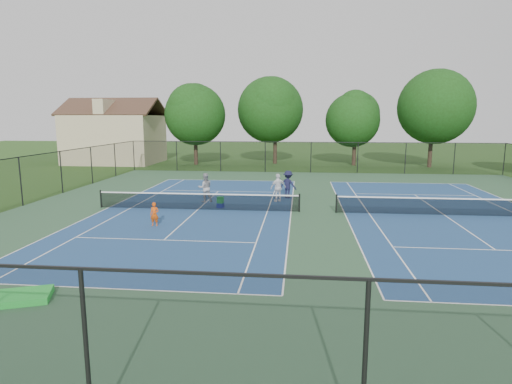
# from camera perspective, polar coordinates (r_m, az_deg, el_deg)

# --- Properties ---
(ground) EXTENTS (140.00, 140.00, 0.00)m
(ground) POSITION_cam_1_polar(r_m,az_deg,el_deg) (24.77, 8.21, -2.71)
(ground) COLOR #234716
(ground) RESTS_ON ground
(court_pad) EXTENTS (36.00, 36.00, 0.01)m
(court_pad) POSITION_cam_1_polar(r_m,az_deg,el_deg) (24.77, 8.21, -2.70)
(court_pad) COLOR #2D5038
(court_pad) RESTS_ON ground
(tennis_court_left) EXTENTS (12.00, 23.83, 1.07)m
(tennis_court_left) POSITION_cam_1_polar(r_m,az_deg,el_deg) (25.44, -7.75, -2.14)
(tennis_court_left) COLOR navy
(tennis_court_left) RESTS_ON ground
(tennis_court_right) EXTENTS (12.00, 23.83, 1.07)m
(tennis_court_right) POSITION_cam_1_polar(r_m,az_deg,el_deg) (26.01, 23.83, -2.64)
(tennis_court_right) COLOR navy
(tennis_court_right) RESTS_ON ground
(perimeter_fence) EXTENTS (36.08, 36.08, 3.02)m
(perimeter_fence) POSITION_cam_1_polar(r_m,az_deg,el_deg) (24.48, 8.30, 0.95)
(perimeter_fence) COLOR black
(perimeter_fence) RESTS_ON ground
(tree_back_a) EXTENTS (6.80, 6.80, 9.15)m
(tree_back_a) POSITION_cam_1_polar(r_m,az_deg,el_deg) (49.63, -8.16, 10.59)
(tree_back_a) COLOR #2D2116
(tree_back_a) RESTS_ON ground
(tree_back_b) EXTENTS (7.60, 7.60, 10.03)m
(tree_back_b) POSITION_cam_1_polar(r_m,az_deg,el_deg) (50.26, 2.60, 11.31)
(tree_back_b) COLOR #2D2116
(tree_back_b) RESTS_ON ground
(tree_back_c) EXTENTS (6.00, 6.00, 8.40)m
(tree_back_c) POSITION_cam_1_polar(r_m,az_deg,el_deg) (49.53, 13.13, 9.79)
(tree_back_c) COLOR #2D2116
(tree_back_c) RESTS_ON ground
(tree_back_d) EXTENTS (7.80, 7.80, 10.37)m
(tree_back_d) POSITION_cam_1_polar(r_m,az_deg,el_deg) (50.19, 22.60, 10.83)
(tree_back_d) COLOR #2D2116
(tree_back_d) RESTS_ON ground
(clapboard_house) EXTENTS (10.80, 8.10, 7.65)m
(clapboard_house) POSITION_cam_1_polar(r_m,az_deg,el_deg) (53.89, -18.27, 7.00)
(clapboard_house) COLOR tan
(clapboard_house) RESTS_ON ground
(child_player) EXTENTS (0.45, 0.31, 1.20)m
(child_player) POSITION_cam_1_polar(r_m,az_deg,el_deg) (21.95, -13.38, -2.91)
(child_player) COLOR #D64B0E
(child_player) RESTS_ON ground
(instructor) EXTENTS (1.11, 0.99, 1.87)m
(instructor) POSITION_cam_1_polar(r_m,az_deg,el_deg) (27.52, -6.79, 0.57)
(instructor) COLOR #99989B
(instructor) RESTS_ON ground
(bystander_a) EXTENTS (1.15, 0.91, 1.83)m
(bystander_a) POSITION_cam_1_polar(r_m,az_deg,el_deg) (27.50, 2.97, 0.57)
(bystander_a) COLOR white
(bystander_a) RESTS_ON ground
(bystander_b) EXTENTS (1.39, 1.18, 1.86)m
(bystander_b) POSITION_cam_1_polar(r_m,az_deg,el_deg) (28.79, 4.30, 1.02)
(bystander_b) COLOR #161732
(bystander_b) RESTS_ON ground
(ball_crate) EXTENTS (0.44, 0.38, 0.28)m
(ball_crate) POSITION_cam_1_polar(r_m,az_deg,el_deg) (25.86, -4.77, -1.79)
(ball_crate) COLOR #16279A
(ball_crate) RESTS_ON ground
(ball_hopper) EXTENTS (0.40, 0.36, 0.39)m
(ball_hopper) POSITION_cam_1_polar(r_m,az_deg,el_deg) (25.79, -4.78, -1.05)
(ball_hopper) COLOR green
(ball_hopper) RESTS_ON ball_crate
(green_tarp) EXTENTS (1.98, 1.66, 0.20)m
(green_tarp) POSITION_cam_1_polar(r_m,az_deg,el_deg) (14.83, -28.94, -12.16)
(green_tarp) COLOR green
(green_tarp) RESTS_ON ground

